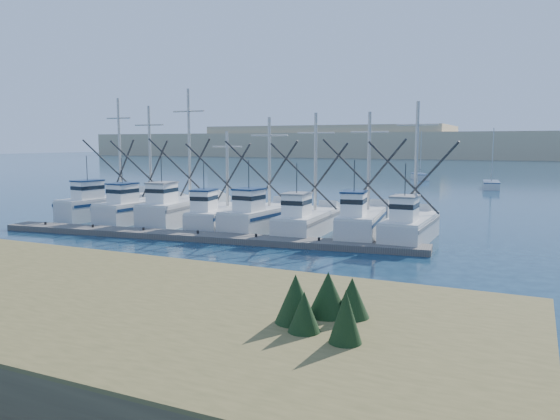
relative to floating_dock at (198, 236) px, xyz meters
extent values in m
plane|color=#0C2136|center=(8.07, -6.75, -0.19)|extent=(500.00, 500.00, 0.00)
cube|color=#5A5651|center=(0.00, 0.00, 0.00)|extent=(29.01, 5.30, 0.39)
cube|color=tan|center=(8.07, 203.25, 4.81)|extent=(360.00, 60.00, 10.00)
cube|color=silver|center=(-12.58, 5.75, 0.62)|extent=(3.40, 9.18, 1.63)
cube|color=white|center=(-12.58, 3.45, 2.19)|extent=(1.59, 2.34, 1.50)
cylinder|color=#B7B2A8|center=(-12.58, 7.28, 5.55)|extent=(0.22, 0.22, 8.23)
cube|color=silver|center=(-8.84, 5.22, 0.58)|extent=(2.99, 8.03, 1.54)
cube|color=white|center=(-8.84, 3.19, 2.10)|extent=(1.58, 2.01, 1.50)
cylinder|color=#B7B2A8|center=(-8.84, 6.57, 5.12)|extent=(0.22, 0.22, 7.55)
cube|color=silver|center=(-5.28, 5.48, 0.66)|extent=(3.43, 8.64, 1.71)
cube|color=white|center=(-5.28, 3.32, 2.26)|extent=(1.70, 2.19, 1.50)
cylinder|color=#B7B2A8|center=(-5.28, 6.91, 5.82)|extent=(0.22, 0.22, 8.61)
cube|color=silver|center=(-1.49, 5.03, 0.47)|extent=(3.55, 7.80, 1.33)
cube|color=white|center=(-1.49, 3.10, 1.88)|extent=(1.62, 2.04, 1.50)
cylinder|color=#B7B2A8|center=(-1.49, 6.31, 3.97)|extent=(0.22, 0.22, 5.68)
cube|color=silver|center=(2.09, 4.92, 0.57)|extent=(3.26, 7.52, 1.52)
cube|color=white|center=(2.09, 3.05, 2.08)|extent=(1.67, 1.91, 1.50)
cylinder|color=#B7B2A8|center=(2.09, 6.17, 4.55)|extent=(0.22, 0.22, 6.45)
cube|color=silver|center=(5.54, 5.11, 0.49)|extent=(2.89, 7.80, 1.36)
cube|color=white|center=(5.54, 3.14, 1.92)|extent=(1.53, 1.95, 1.50)
cylinder|color=#B7B2A8|center=(5.54, 6.42, 4.59)|extent=(0.22, 0.22, 6.85)
cube|color=silver|center=(9.40, 4.96, 0.62)|extent=(3.26, 7.63, 1.62)
cube|color=white|center=(9.40, 3.07, 2.18)|extent=(1.56, 1.96, 1.50)
cylinder|color=#B7B2A8|center=(9.40, 6.22, 4.70)|extent=(0.22, 0.22, 6.55)
cube|color=silver|center=(12.52, 4.89, 0.55)|extent=(2.41, 7.25, 1.48)
cube|color=white|center=(12.52, 3.03, 2.03)|extent=(1.39, 1.77, 1.50)
cylinder|color=#B7B2A8|center=(12.52, 6.12, 4.92)|extent=(0.22, 0.22, 7.28)
cube|color=silver|center=(14.10, 49.37, 0.26)|extent=(2.62, 6.83, 0.90)
cylinder|color=#B7B2A8|center=(14.10, 49.67, 4.31)|extent=(0.12, 0.12, 7.20)
cube|color=silver|center=(1.89, 63.63, 0.26)|extent=(4.04, 6.27, 0.90)
cylinder|color=#B7B2A8|center=(1.89, 63.93, 4.31)|extent=(0.12, 0.12, 7.20)
camera|label=1|loc=(19.40, -28.98, 6.00)|focal=35.00mm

